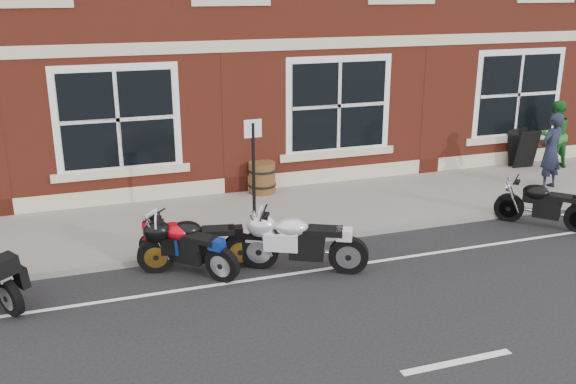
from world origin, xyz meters
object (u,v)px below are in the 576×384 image
(pedestrian_left, at_px, (551,151))
(barrel_planter, at_px, (262,177))
(moto_sport_silver, at_px, (301,239))
(moto_naked_black, at_px, (543,202))
(parking_sign, at_px, (254,172))
(moto_sport_black, at_px, (195,241))
(pedestrian_right, at_px, (554,134))
(a_board_sign, at_px, (522,148))
(moto_sport_red, at_px, (186,244))

(pedestrian_left, height_order, barrel_planter, pedestrian_left)
(moto_sport_silver, relative_size, moto_naked_black, 1.33)
(moto_sport_silver, relative_size, parking_sign, 0.88)
(pedestrian_left, bearing_deg, moto_sport_black, -4.04)
(moto_sport_silver, xyz_separation_m, pedestrian_right, (8.22, 3.61, 0.43))
(moto_sport_black, xyz_separation_m, pedestrian_right, (9.90, 3.00, 0.47))
(moto_sport_black, distance_m, moto_sport_silver, 1.79)
(a_board_sign, height_order, parking_sign, parking_sign)
(moto_naked_black, distance_m, pedestrian_left, 2.45)
(moto_sport_red, bearing_deg, moto_sport_silver, -59.42)
(moto_sport_silver, xyz_separation_m, barrel_planter, (0.51, 4.00, -0.09))
(barrel_planter, bearing_deg, parking_sign, -109.37)
(moto_naked_black, bearing_deg, a_board_sign, 15.20)
(a_board_sign, distance_m, parking_sign, 8.45)
(moto_sport_red, bearing_deg, parking_sign, -16.21)
(moto_sport_red, xyz_separation_m, moto_naked_black, (7.15, -0.13, -0.02))
(barrel_planter, height_order, parking_sign, parking_sign)
(moto_sport_red, relative_size, moto_sport_silver, 0.77)
(a_board_sign, height_order, barrel_planter, a_board_sign)
(barrel_planter, xyz_separation_m, parking_sign, (-0.97, -2.75, 0.96))
(pedestrian_left, relative_size, a_board_sign, 1.75)
(moto_sport_red, height_order, pedestrian_left, pedestrian_left)
(pedestrian_left, xyz_separation_m, parking_sign, (-7.37, -0.94, 0.43))
(moto_sport_black, bearing_deg, a_board_sign, -60.24)
(a_board_sign, xyz_separation_m, parking_sign, (-7.98, -2.65, 0.82))
(moto_sport_silver, distance_m, pedestrian_left, 7.26)
(moto_sport_silver, height_order, pedestrian_left, pedestrian_left)
(moto_sport_silver, relative_size, pedestrian_left, 1.14)
(moto_sport_black, relative_size, barrel_planter, 2.85)
(pedestrian_right, bearing_deg, parking_sign, 11.80)
(moto_sport_silver, height_order, parking_sign, parking_sign)
(moto_sport_black, relative_size, moto_sport_silver, 1.01)
(moto_sport_black, bearing_deg, barrel_planter, -22.78)
(pedestrian_left, height_order, parking_sign, parking_sign)
(moto_sport_red, height_order, moto_sport_silver, moto_sport_silver)
(moto_sport_red, bearing_deg, pedestrian_left, -32.45)
(moto_naked_black, height_order, barrel_planter, moto_naked_black)
(pedestrian_right, bearing_deg, moto_naked_black, 44.17)
(moto_sport_silver, xyz_separation_m, pedestrian_left, (6.91, 2.19, 0.44))
(pedestrian_right, xyz_separation_m, parking_sign, (-8.68, -2.36, 0.45))
(pedestrian_left, relative_size, pedestrian_right, 1.01)
(moto_sport_red, height_order, a_board_sign, a_board_sign)
(pedestrian_left, distance_m, barrel_planter, 6.68)
(moto_sport_red, relative_size, moto_naked_black, 1.02)
(moto_naked_black, xyz_separation_m, pedestrian_right, (2.92, 3.19, 0.49))
(moto_sport_silver, relative_size, barrel_planter, 2.82)
(moto_sport_silver, distance_m, moto_naked_black, 5.32)
(moto_sport_red, xyz_separation_m, barrel_planter, (2.36, 3.45, -0.04))
(moto_sport_black, distance_m, pedestrian_left, 8.76)
(moto_sport_red, relative_size, pedestrian_right, 0.89)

